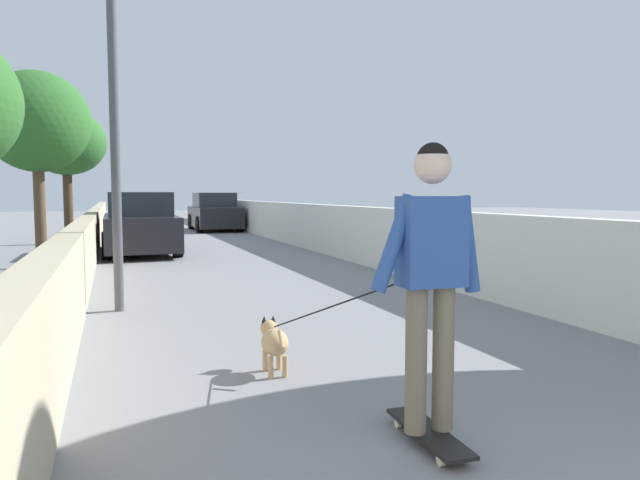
{
  "coord_description": "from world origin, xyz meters",
  "views": [
    {
      "loc": [
        -0.03,
        2.3,
        1.51
      ],
      "look_at": [
        5.96,
        0.16,
        1.0
      ],
      "focal_mm": 32.77,
      "sensor_mm": 36.0,
      "label": 1
    }
  ],
  "objects": [
    {
      "name": "car_near",
      "position": [
        15.41,
        1.64,
        0.72
      ],
      "size": [
        4.29,
        1.8,
        1.54
      ],
      "color": "black",
      "rests_on": "ground"
    },
    {
      "name": "person_skateboarder",
      "position": [
        2.96,
        0.53,
        1.1
      ],
      "size": [
        0.24,
        0.71,
        1.72
      ],
      "color": "#726651",
      "rests_on": "skateboard"
    },
    {
      "name": "tree_left_mid",
      "position": [
        19.0,
        3.54,
        3.0
      ],
      "size": [
        2.3,
        2.3,
        4.01
      ],
      "color": "#473523",
      "rests_on": "ground"
    },
    {
      "name": "wall_left",
      "position": [
        12.0,
        2.79,
        0.51
      ],
      "size": [
        48.0,
        0.3,
        1.03
      ],
      "primitive_type": "cube",
      "color": "tan",
      "rests_on": "ground"
    },
    {
      "name": "car_far",
      "position": [
        23.9,
        -1.64,
        0.71
      ],
      "size": [
        3.85,
        1.8,
        1.54
      ],
      "color": "black",
      "rests_on": "ground"
    },
    {
      "name": "skateboard",
      "position": [
        2.96,
        0.53,
        0.07
      ],
      "size": [
        0.81,
        0.23,
        0.08
      ],
      "color": "black",
      "rests_on": "ground"
    },
    {
      "name": "tree_left_far",
      "position": [
        13.0,
        3.68,
        2.92
      ],
      "size": [
        2.07,
        2.07,
        3.95
      ],
      "color": "brown",
      "rests_on": "ground"
    },
    {
      "name": "lamp_post",
      "position": [
        7.83,
        2.24,
        3.2
      ],
      "size": [
        0.36,
        0.36,
        4.74
      ],
      "color": "#4C4C51",
      "rests_on": "ground"
    },
    {
      "name": "fence_right",
      "position": [
        12.0,
        -2.79,
        0.61
      ],
      "size": [
        48.0,
        0.3,
        1.23
      ],
      "primitive_type": "cube",
      "color": "silver",
      "rests_on": "ground"
    },
    {
      "name": "ground_plane",
      "position": [
        14.0,
        0.0,
        0.0
      ],
      "size": [
        80.0,
        80.0,
        0.0
      ],
      "primitive_type": "plane",
      "color": "gray"
    },
    {
      "name": "dog",
      "position": [
        4.63,
        1.04,
        0.28
      ],
      "size": [
        1.95,
        0.64,
        1.06
      ],
      "color": "tan",
      "rests_on": "ground"
    }
  ]
}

